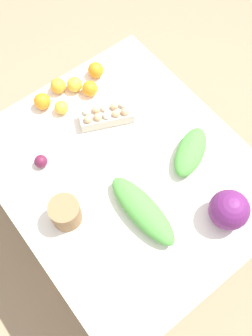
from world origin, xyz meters
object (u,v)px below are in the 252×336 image
cabbage_purple (229,210)px  egg_carton (106,115)px  orange_5 (96,70)px  orange_0 (61,107)px  orange_1 (75,84)px  orange_2 (58,86)px  paper_bag (65,213)px  beet_root (41,161)px  greens_bunch_scallion (143,210)px  orange_3 (90,89)px  greens_bunch_chard (190,152)px  orange_4 (42,101)px

cabbage_purple → egg_carton: bearing=-171.5°
egg_carton → orange_5: 0.28m
orange_0 → orange_1: 0.14m
orange_1 → orange_2: same height
egg_carton → paper_bag: (0.29, -0.42, 0.02)m
cabbage_purple → orange_0: cabbage_purple is taller
orange_5 → orange_0: bearing=-73.3°
beet_root → orange_1: (-0.25, 0.36, 0.01)m
orange_0 → paper_bag: bearing=-31.4°
paper_bag → greens_bunch_scallion: paper_bag is taller
greens_bunch_scallion → orange_3: (-0.64, 0.19, -0.01)m
greens_bunch_chard → paper_bag: bearing=-99.3°
paper_bag → orange_5: (-0.54, 0.54, -0.02)m
greens_bunch_scallion → orange_5: greens_bunch_scallion is taller
greens_bunch_chard → orange_0: (-0.56, -0.32, -0.01)m
orange_3 → orange_4: size_ratio=0.95×
greens_bunch_scallion → orange_0: 0.64m
greens_bunch_scallion → orange_0: greens_bunch_scallion is taller
orange_2 → orange_3: same height
beet_root → orange_5: size_ratio=0.75×
paper_bag → beet_root: bearing=169.8°
greens_bunch_chard → orange_2: greens_bunch_chard is taller
greens_bunch_scallion → orange_4: size_ratio=4.62×
orange_0 → orange_3: (-0.00, 0.17, 0.01)m
orange_0 → orange_5: (-0.08, 0.26, 0.01)m
greens_bunch_chard → orange_1: (-0.63, -0.19, -0.00)m
egg_carton → greens_bunch_chard: 0.43m
egg_carton → paper_bag: size_ratio=2.09×
egg_carton → orange_3: 0.18m
orange_1 → orange_2: (-0.04, -0.07, 0.00)m
greens_bunch_scallion → greens_bunch_chard: bearing=103.6°
orange_1 → orange_5: 0.13m
orange_0 → orange_4: (-0.08, -0.05, 0.01)m
egg_carton → orange_1: 0.24m
greens_bunch_scallion → orange_5: 0.77m
paper_bag → orange_4: size_ratio=1.59×
orange_3 → orange_4: bearing=-109.0°
beet_root → egg_carton: bearing=91.6°
greens_bunch_scallion → orange_4: 0.72m
beet_root → orange_0: bearing=128.2°
orange_3 → orange_5: size_ratio=0.96×
orange_2 → orange_3: bearing=45.7°
cabbage_purple → greens_bunch_chard: (-0.30, 0.08, -0.04)m
paper_bag → orange_3: (-0.46, 0.45, -0.02)m
orange_2 → orange_4: size_ratio=0.94×
beet_root → orange_4: 0.32m
orange_1 → orange_0: bearing=-60.7°
orange_1 → orange_5: bearing=93.2°
paper_bag → orange_2: paper_bag is taller
beet_root → orange_1: size_ratio=0.79×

